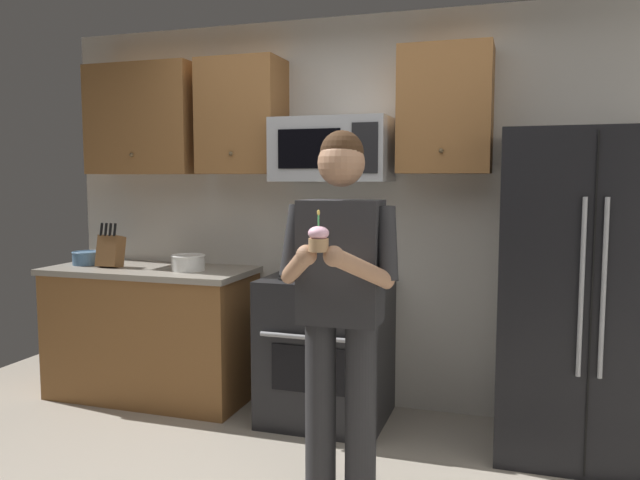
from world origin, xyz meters
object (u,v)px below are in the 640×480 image
(knife_block, at_px, (111,251))
(person, at_px, (340,295))
(bowl_small_colored, at_px, (87,258))
(oven_range, at_px, (327,348))
(cupcake, at_px, (319,238))
(refrigerator, at_px, (584,295))
(bowl_large_white, at_px, (188,262))
(microwave, at_px, (333,150))

(knife_block, height_order, person, person)
(knife_block, bearing_deg, bowl_small_colored, 168.14)
(oven_range, relative_size, cupcake, 5.36)
(knife_block, relative_size, person, 0.18)
(refrigerator, relative_size, bowl_small_colored, 8.66)
(bowl_small_colored, relative_size, person, 0.12)
(oven_range, xyz_separation_m, bowl_large_white, (-0.98, -0.01, 0.51))
(cupcake, bearing_deg, refrigerator, 46.99)
(oven_range, bearing_deg, bowl_small_colored, 179.34)
(refrigerator, height_order, person, refrigerator)
(oven_range, height_order, refrigerator, refrigerator)
(oven_range, bearing_deg, person, -69.19)
(knife_block, xyz_separation_m, bowl_large_white, (0.60, 0.02, -0.06))
(bowl_small_colored, bearing_deg, cupcake, -30.60)
(refrigerator, bearing_deg, person, -141.88)
(oven_range, relative_size, microwave, 1.26)
(bowl_large_white, bearing_deg, refrigerator, -0.67)
(oven_range, relative_size, bowl_small_colored, 4.49)
(knife_block, height_order, cupcake, cupcake)
(knife_block, relative_size, bowl_small_colored, 1.54)
(person, bearing_deg, bowl_small_colored, 156.24)
(knife_block, height_order, bowl_small_colored, knife_block)
(oven_range, distance_m, microwave, 1.26)
(refrigerator, bearing_deg, oven_range, 178.50)
(person, bearing_deg, microwave, 108.62)
(knife_block, bearing_deg, refrigerator, -0.18)
(bowl_large_white, distance_m, person, 1.62)
(bowl_large_white, xyz_separation_m, person, (1.33, -0.93, 0.02))
(bowl_large_white, bearing_deg, knife_block, -178.18)
(microwave, height_order, person, microwave)
(refrigerator, height_order, bowl_large_white, refrigerator)
(oven_range, relative_size, person, 0.53)
(oven_range, relative_size, refrigerator, 0.52)
(bowl_large_white, bearing_deg, bowl_small_colored, 177.87)
(bowl_large_white, distance_m, bowl_small_colored, 0.84)
(microwave, bearing_deg, bowl_large_white, -172.44)
(person, xyz_separation_m, cupcake, (0.00, -0.33, 0.30))
(bowl_small_colored, relative_size, cupcake, 1.19)
(knife_block, bearing_deg, bowl_large_white, 1.82)
(microwave, distance_m, cupcake, 1.49)
(oven_range, distance_m, person, 1.14)
(bowl_large_white, xyz_separation_m, bowl_small_colored, (-0.84, 0.03, -0.01))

